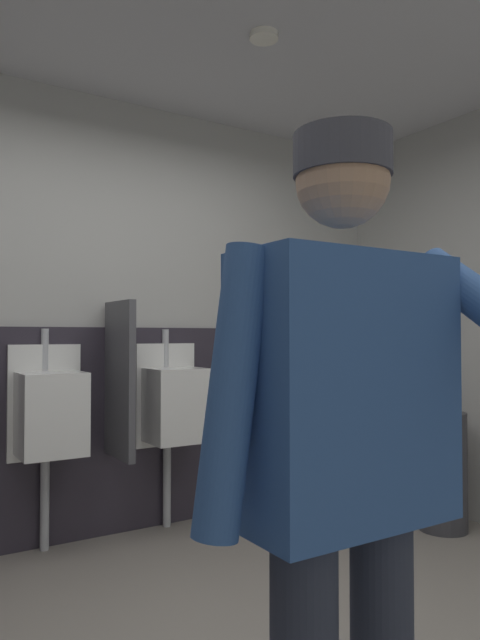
{
  "coord_description": "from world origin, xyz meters",
  "views": [
    {
      "loc": [
        -1.07,
        -1.64,
        1.2
      ],
      "look_at": [
        -0.11,
        -0.12,
        1.25
      ],
      "focal_mm": 32.13,
      "sensor_mm": 36.0,
      "label": 1
    }
  ],
  "objects": [
    {
      "name": "wall_back",
      "position": [
        0.0,
        1.8,
        1.33
      ],
      "size": [
        4.98,
        0.12,
        2.67
      ],
      "primitive_type": "cube",
      "color": "#B2B2AD",
      "rests_on": "ground_plane"
    },
    {
      "name": "wainscot_band_back",
      "position": [
        0.0,
        1.73,
        0.63
      ],
      "size": [
        4.38,
        0.03,
        1.25
      ],
      "primitive_type": "cube",
      "color": "#2D2833",
      "rests_on": "ground_plane"
    },
    {
      "name": "downlight_far",
      "position": [
        0.48,
        0.61,
        2.65
      ],
      "size": [
        0.14,
        0.14,
        0.03
      ],
      "primitive_type": "cylinder",
      "color": "white"
    },
    {
      "name": "urinal_left",
      "position": [
        -0.28,
        1.59,
        0.78
      ],
      "size": [
        0.4,
        0.34,
        1.24
      ],
      "color": "white",
      "rests_on": "ground_plane"
    },
    {
      "name": "urinal_middle",
      "position": [
        0.47,
        1.59,
        0.78
      ],
      "size": [
        0.4,
        0.34,
        1.24
      ],
      "color": "white",
      "rests_on": "ground_plane"
    },
    {
      "name": "privacy_divider_panel",
      "position": [
        0.09,
        1.51,
        0.95
      ],
      "size": [
        0.04,
        0.4,
        0.9
      ],
      "primitive_type": "cube",
      "color": "#4C4C51"
    },
    {
      "name": "person",
      "position": [
        -0.23,
        -0.73,
        0.96
      ],
      "size": [
        0.69,
        0.6,
        1.64
      ],
      "color": "#2D3342",
      "rests_on": "ground_plane"
    },
    {
      "name": "trash_bin",
      "position": [
        1.89,
        0.71,
        0.36
      ],
      "size": [
        0.3,
        0.3,
        0.72
      ],
      "primitive_type": "cylinder",
      "color": "#38383D",
      "rests_on": "ground_plane"
    }
  ]
}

